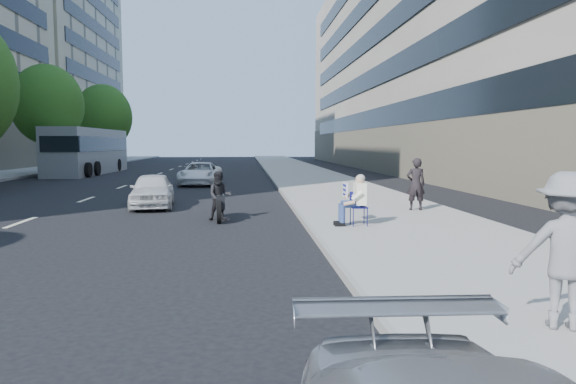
{
  "coord_description": "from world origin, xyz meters",
  "views": [
    {
      "loc": [
        -0.17,
        -6.96,
        2.23
      ],
      "look_at": [
        0.7,
        3.32,
        1.25
      ],
      "focal_mm": 32.0,
      "sensor_mm": 36.0,
      "label": 1
    }
  ],
  "objects": [
    {
      "name": "ground",
      "position": [
        0.0,
        0.0,
        0.0
      ],
      "size": [
        160.0,
        160.0,
        0.0
      ],
      "primitive_type": "plane",
      "color": "black",
      "rests_on": "ground"
    },
    {
      "name": "white_sedan_near",
      "position": [
        -3.41,
        11.28,
        0.6
      ],
      "size": [
        1.78,
        3.65,
        1.2
      ],
      "primitive_type": "imported",
      "rotation": [
        0.0,
        0.0,
        0.1
      ],
      "color": "silver",
      "rests_on": "ground"
    },
    {
      "name": "tree_far_d",
      "position": [
        -13.7,
        30.0,
        4.89
      ],
      "size": [
        4.8,
        4.8,
        7.65
      ],
      "color": "#382616",
      "rests_on": "ground"
    },
    {
      "name": "near_building",
      "position": [
        17.0,
        32.0,
        10.0
      ],
      "size": [
        14.0,
        70.0,
        20.0
      ],
      "primitive_type": "cube",
      "color": "gray",
      "rests_on": "ground"
    },
    {
      "name": "jogger",
      "position": [
        3.41,
        -1.58,
        1.04
      ],
      "size": [
        1.31,
        1.06,
        1.77
      ],
      "primitive_type": "imported",
      "rotation": [
        0.0,
        0.0,
        2.73
      ],
      "color": "slate",
      "rests_on": "near_sidewalk"
    },
    {
      "name": "white_sedan_far",
      "position": [
        -2.58,
        21.08,
        0.61
      ],
      "size": [
        2.24,
        4.48,
        1.22
      ],
      "primitive_type": "imported",
      "rotation": [
        0.0,
        0.0,
        -0.05
      ],
      "color": "white",
      "rests_on": "ground"
    },
    {
      "name": "near_sidewalk",
      "position": [
        4.0,
        20.0,
        0.07
      ],
      "size": [
        5.0,
        120.0,
        0.15
      ],
      "primitive_type": "cube",
      "color": "gray",
      "rests_on": "ground"
    },
    {
      "name": "tree_far_e",
      "position": [
        -13.7,
        44.0,
        4.78
      ],
      "size": [
        5.4,
        5.4,
        7.89
      ],
      "color": "#382616",
      "rests_on": "ground"
    },
    {
      "name": "seated_protester",
      "position": [
        2.6,
        5.8,
        0.87
      ],
      "size": [
        0.83,
        1.12,
        1.31
      ],
      "color": "navy",
      "rests_on": "near_sidewalk"
    },
    {
      "name": "motorcycle",
      "position": [
        -0.9,
        7.98,
        0.64
      ],
      "size": [
        0.73,
        2.05,
        1.42
      ],
      "rotation": [
        0.0,
        0.0,
        0.07
      ],
      "color": "black",
      "rests_on": "ground"
    },
    {
      "name": "pedestrian_woman",
      "position": [
        5.15,
        8.6,
        0.97
      ],
      "size": [
        0.63,
        0.44,
        1.63
      ],
      "primitive_type": "imported",
      "rotation": [
        0.0,
        0.0,
        3.05
      ],
      "color": "black",
      "rests_on": "near_sidewalk"
    },
    {
      "name": "far_bldg_north",
      "position": [
        -30.0,
        62.0,
        14.0
      ],
      "size": [
        22.0,
        28.0,
        28.0
      ],
      "primitive_type": "cube",
      "color": "#C4B793",
      "rests_on": "ground"
    },
    {
      "name": "bus",
      "position": [
        -11.68,
        32.19,
        1.64
      ],
      "size": [
        2.91,
        12.11,
        3.3
      ],
      "rotation": [
        0.0,
        0.0,
        -0.03
      ],
      "color": "slate",
      "rests_on": "ground"
    }
  ]
}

